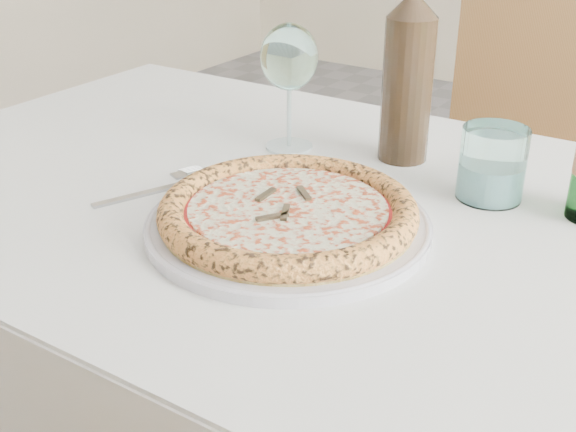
{
  "coord_description": "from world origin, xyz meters",
  "views": [
    {
      "loc": [
        0.43,
        -0.99,
        1.17
      ],
      "look_at": [
        -0.02,
        -0.33,
        0.78
      ],
      "focal_mm": 45.0,
      "sensor_mm": 36.0,
      "label": 1
    }
  ],
  "objects_px": {
    "dining_table": "(328,260)",
    "tumbler": "(492,169)",
    "wine_bottle": "(408,75)",
    "chair_far": "(536,174)",
    "pizza": "(288,211)",
    "plate": "(288,224)",
    "wine_glass": "(289,60)"
  },
  "relations": [
    {
      "from": "dining_table",
      "to": "tumbler",
      "type": "xyz_separation_m",
      "value": [
        0.17,
        0.13,
        0.13
      ]
    },
    {
      "from": "dining_table",
      "to": "wine_bottle",
      "type": "height_order",
      "value": "wine_bottle"
    },
    {
      "from": "tumbler",
      "to": "chair_far",
      "type": "bearing_deg",
      "value": 98.86
    },
    {
      "from": "chair_far",
      "to": "tumbler",
      "type": "xyz_separation_m",
      "value": [
        0.1,
        -0.67,
        0.27
      ]
    },
    {
      "from": "pizza",
      "to": "chair_far",
      "type": "bearing_deg",
      "value": 85.72
    },
    {
      "from": "dining_table",
      "to": "tumbler",
      "type": "relative_size",
      "value": 14.56
    },
    {
      "from": "plate",
      "to": "dining_table",
      "type": "bearing_deg",
      "value": 90.0
    },
    {
      "from": "tumbler",
      "to": "wine_bottle",
      "type": "height_order",
      "value": "wine_bottle"
    },
    {
      "from": "wine_glass",
      "to": "wine_bottle",
      "type": "height_order",
      "value": "wine_bottle"
    },
    {
      "from": "chair_far",
      "to": "wine_glass",
      "type": "bearing_deg",
      "value": -109.11
    },
    {
      "from": "plate",
      "to": "wine_bottle",
      "type": "distance_m",
      "value": 0.33
    },
    {
      "from": "chair_far",
      "to": "wine_bottle",
      "type": "bearing_deg",
      "value": -95.56
    },
    {
      "from": "dining_table",
      "to": "plate",
      "type": "bearing_deg",
      "value": -90.0
    },
    {
      "from": "dining_table",
      "to": "wine_bottle",
      "type": "distance_m",
      "value": 0.3
    },
    {
      "from": "dining_table",
      "to": "tumbler",
      "type": "distance_m",
      "value": 0.26
    },
    {
      "from": "tumbler",
      "to": "wine_bottle",
      "type": "relative_size",
      "value": 0.32
    },
    {
      "from": "pizza",
      "to": "wine_bottle",
      "type": "bearing_deg",
      "value": 88.28
    },
    {
      "from": "plate",
      "to": "wine_bottle",
      "type": "xyz_separation_m",
      "value": [
        0.01,
        0.3,
        0.12
      ]
    },
    {
      "from": "tumbler",
      "to": "wine_glass",
      "type": "bearing_deg",
      "value": 178.84
    },
    {
      "from": "pizza",
      "to": "tumbler",
      "type": "bearing_deg",
      "value": 53.81
    },
    {
      "from": "wine_bottle",
      "to": "plate",
      "type": "bearing_deg",
      "value": -91.72
    },
    {
      "from": "pizza",
      "to": "tumbler",
      "type": "xyz_separation_m",
      "value": [
        0.17,
        0.23,
        0.02
      ]
    },
    {
      "from": "pizza",
      "to": "plate",
      "type": "bearing_deg",
      "value": -19.36
    },
    {
      "from": "chair_far",
      "to": "plate",
      "type": "bearing_deg",
      "value": -94.28
    },
    {
      "from": "dining_table",
      "to": "wine_bottle",
      "type": "relative_size",
      "value": 4.72
    },
    {
      "from": "plate",
      "to": "tumbler",
      "type": "bearing_deg",
      "value": 53.81
    },
    {
      "from": "dining_table",
      "to": "pizza",
      "type": "distance_m",
      "value": 0.15
    },
    {
      "from": "plate",
      "to": "wine_glass",
      "type": "height_order",
      "value": "wine_glass"
    },
    {
      "from": "dining_table",
      "to": "wine_glass",
      "type": "height_order",
      "value": "wine_glass"
    },
    {
      "from": "wine_bottle",
      "to": "chair_far",
      "type": "bearing_deg",
      "value": 84.44
    },
    {
      "from": "pizza",
      "to": "wine_bottle",
      "type": "height_order",
      "value": "wine_bottle"
    },
    {
      "from": "chair_far",
      "to": "pizza",
      "type": "bearing_deg",
      "value": -94.28
    }
  ]
}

